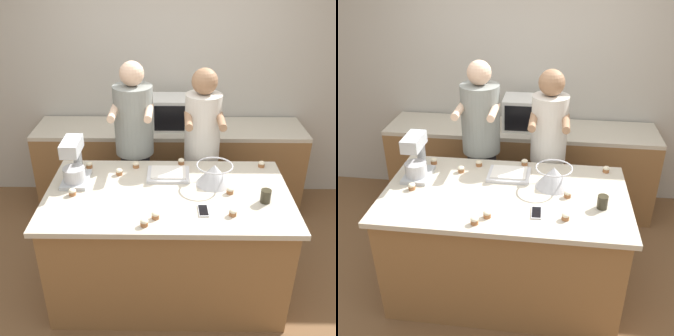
% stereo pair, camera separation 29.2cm
% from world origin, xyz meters
% --- Properties ---
extents(ground_plane, '(16.00, 16.00, 0.00)m').
position_xyz_m(ground_plane, '(0.00, 0.00, 0.00)').
color(ground_plane, brown).
extents(back_wall, '(10.00, 0.06, 2.70)m').
position_xyz_m(back_wall, '(0.00, 1.64, 1.35)').
color(back_wall, '#B2ADA3').
rests_on(back_wall, ground_plane).
extents(island_counter, '(1.84, 1.03, 0.94)m').
position_xyz_m(island_counter, '(0.00, 0.00, 0.47)').
color(island_counter, olive).
rests_on(island_counter, ground_plane).
extents(back_counter, '(2.80, 0.60, 0.94)m').
position_xyz_m(back_counter, '(0.00, 1.29, 0.47)').
color(back_counter, olive).
rests_on(back_counter, ground_plane).
extents(person_left, '(0.36, 0.51, 1.76)m').
position_xyz_m(person_left, '(-0.31, 0.71, 0.93)').
color(person_left, '#232328').
rests_on(person_left, ground_plane).
extents(person_right, '(0.33, 0.50, 1.70)m').
position_xyz_m(person_right, '(0.30, 0.71, 0.91)').
color(person_right, '#33384C').
rests_on(person_right, ground_plane).
extents(stand_mixer, '(0.20, 0.30, 0.36)m').
position_xyz_m(stand_mixer, '(-0.73, 0.15, 1.10)').
color(stand_mixer, '#B2B7BC').
rests_on(stand_mixer, island_counter).
extents(mixing_bowl, '(0.28, 0.28, 0.17)m').
position_xyz_m(mixing_bowl, '(0.36, 0.14, 1.03)').
color(mixing_bowl, '#BCBCC1').
rests_on(mixing_bowl, island_counter).
extents(baking_tray, '(0.34, 0.26, 0.04)m').
position_xyz_m(baking_tray, '(0.00, 0.25, 0.96)').
color(baking_tray, silver).
rests_on(baking_tray, island_counter).
extents(microwave_oven, '(0.44, 0.35, 0.32)m').
position_xyz_m(microwave_oven, '(0.04, 1.29, 1.10)').
color(microwave_oven, silver).
rests_on(microwave_oven, back_counter).
extents(cell_phone, '(0.08, 0.15, 0.01)m').
position_xyz_m(cell_phone, '(0.25, -0.25, 0.95)').
color(cell_phone, silver).
rests_on(cell_phone, island_counter).
extents(drinking_glass, '(0.08, 0.08, 0.10)m').
position_xyz_m(drinking_glass, '(0.71, -0.12, 0.99)').
color(drinking_glass, '#332D1E').
rests_on(drinking_glass, island_counter).
extents(cupcake_0, '(0.05, 0.05, 0.05)m').
position_xyz_m(cupcake_0, '(0.11, 0.46, 0.97)').
color(cupcake_0, '#9E6038').
rests_on(cupcake_0, island_counter).
extents(cupcake_1, '(0.05, 0.05, 0.05)m').
position_xyz_m(cupcake_1, '(0.45, -0.30, 0.97)').
color(cupcake_1, '#9E6038').
rests_on(cupcake_1, island_counter).
extents(cupcake_2, '(0.05, 0.05, 0.05)m').
position_xyz_m(cupcake_2, '(-0.27, 0.39, 0.97)').
color(cupcake_2, '#9E6038').
rests_on(cupcake_2, island_counter).
extents(cupcake_3, '(0.05, 0.05, 0.05)m').
position_xyz_m(cupcake_3, '(0.47, -0.01, 0.97)').
color(cupcake_3, '#9E6038').
rests_on(cupcake_3, island_counter).
extents(cupcake_4, '(0.05, 0.05, 0.05)m').
position_xyz_m(cupcake_4, '(-0.15, -0.42, 0.97)').
color(cupcake_4, '#9E6038').
rests_on(cupcake_4, island_counter).
extents(cupcake_5, '(0.05, 0.05, 0.05)m').
position_xyz_m(cupcake_5, '(0.78, 0.42, 0.97)').
color(cupcake_5, '#9E6038').
rests_on(cupcake_5, island_counter).
extents(cupcake_6, '(0.05, 0.05, 0.05)m').
position_xyz_m(cupcake_6, '(-0.08, -0.34, 0.97)').
color(cupcake_6, '#9E6038').
rests_on(cupcake_6, island_counter).
extents(cupcake_7, '(0.05, 0.05, 0.05)m').
position_xyz_m(cupcake_7, '(-0.71, -0.05, 0.97)').
color(cupcake_7, '#9E6038').
rests_on(cupcake_7, island_counter).
extents(cupcake_8, '(0.05, 0.05, 0.05)m').
position_xyz_m(cupcake_8, '(-0.67, 0.38, 0.97)').
color(cupcake_8, '#9E6038').
rests_on(cupcake_8, island_counter).
extents(cupcake_9, '(0.05, 0.05, 0.05)m').
position_xyz_m(cupcake_9, '(-0.40, 0.27, 0.97)').
color(cupcake_9, '#9E6038').
rests_on(cupcake_9, island_counter).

